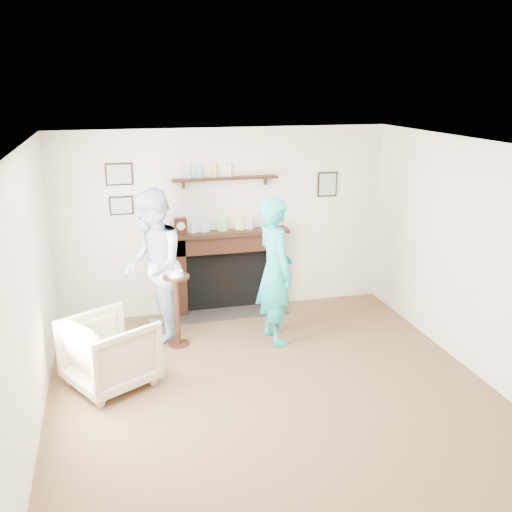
# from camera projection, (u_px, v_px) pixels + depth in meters

# --- Properties ---
(ground) EXTENTS (5.00, 5.00, 0.00)m
(ground) POSITION_uv_depth(u_px,v_px,m) (277.00, 398.00, 5.75)
(ground) COLOR brown
(ground) RESTS_ON ground
(room_shell) EXTENTS (4.54, 5.02, 2.52)m
(room_shell) POSITION_uv_depth(u_px,v_px,m) (259.00, 226.00, 5.92)
(room_shell) COLOR beige
(room_shell) RESTS_ON ground
(armchair) EXTENTS (1.11, 1.10, 0.75)m
(armchair) POSITION_uv_depth(u_px,v_px,m) (113.00, 384.00, 6.03)
(armchair) COLOR #C4AB91
(armchair) RESTS_ON ground
(man) EXTENTS (0.76, 0.95, 1.88)m
(man) POSITION_uv_depth(u_px,v_px,m) (157.00, 338.00, 7.11)
(man) COLOR #AAB9D5
(man) RESTS_ON ground
(woman) EXTENTS (0.52, 0.71, 1.80)m
(woman) POSITION_uv_depth(u_px,v_px,m) (274.00, 340.00, 7.07)
(woman) COLOR teal
(woman) RESTS_ON ground
(pedestal_table) EXTENTS (0.32, 0.32, 1.01)m
(pedestal_table) POSITION_uv_depth(u_px,v_px,m) (177.00, 297.00, 6.76)
(pedestal_table) COLOR black
(pedestal_table) RESTS_ON ground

